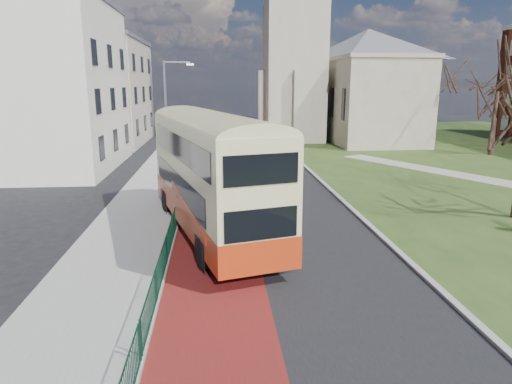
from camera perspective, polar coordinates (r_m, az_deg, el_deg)
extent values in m
plane|color=black|center=(16.49, -1.02, -10.14)|extent=(160.00, 160.00, 0.00)
cube|color=black|center=(35.79, -0.91, 2.82)|extent=(9.00, 120.00, 0.01)
cube|color=#591414|center=(35.70, -5.24, 2.74)|extent=(3.40, 120.00, 0.01)
cube|color=gray|center=(35.90, -11.32, 2.69)|extent=(4.00, 120.00, 0.12)
cube|color=#999993|center=(35.74, -8.13, 2.77)|extent=(0.25, 120.00, 0.13)
cube|color=#999993|center=(38.33, 5.76, 3.56)|extent=(0.25, 80.00, 0.13)
cylinder|color=#0D3927|center=(19.95, -10.35, -2.78)|extent=(0.04, 24.00, 0.04)
cylinder|color=#0D3927|center=(20.23, -10.24, -5.37)|extent=(0.04, 24.00, 0.04)
cube|color=gray|center=(54.12, 4.84, 19.12)|extent=(6.50, 6.50, 24.00)
cube|color=gray|center=(55.95, 13.45, 10.93)|extent=(9.00, 18.00, 9.00)
pyramid|color=#565960|center=(56.23, 13.92, 19.20)|extent=(9.00, 18.00, 3.60)
cube|color=silver|center=(39.28, -24.89, 11.72)|extent=(10.00, 14.00, 12.50)
cube|color=#B3AB97|center=(54.65, -19.19, 11.56)|extent=(10.00, 16.00, 11.00)
cube|color=#565960|center=(54.84, -19.68, 17.56)|extent=(10.30, 16.30, 0.50)
cylinder|color=gray|center=(33.35, -11.14, 8.93)|extent=(0.16, 0.16, 8.00)
cylinder|color=gray|center=(33.21, -9.85, 15.71)|extent=(1.80, 0.10, 0.10)
cube|color=silver|center=(33.15, -8.23, 15.51)|extent=(0.50, 0.18, 0.12)
cube|color=#AD2E10|center=(20.34, -5.58, -2.15)|extent=(6.03, 12.74, 1.13)
cube|color=beige|center=(19.86, -5.73, 3.98)|extent=(5.98, 12.67, 3.27)
cube|color=black|center=(20.08, -9.82, 0.99)|extent=(2.72, 9.85, 1.07)
cube|color=black|center=(20.76, -2.10, 1.59)|extent=(2.72, 9.85, 1.07)
cube|color=black|center=(19.46, -9.84, 5.67)|extent=(2.98, 10.81, 1.02)
cube|color=black|center=(20.16, -1.84, 6.12)|extent=(2.98, 10.81, 1.02)
cube|color=black|center=(25.98, -9.14, 3.83)|extent=(2.47, 0.74, 1.19)
cube|color=black|center=(25.75, -9.28, 7.55)|extent=(2.47, 0.74, 1.02)
cube|color=orange|center=(25.70, -9.33, 8.98)|extent=(1.97, 0.62, 0.34)
cylinder|color=black|center=(24.23, -11.13, -1.18)|extent=(0.63, 1.22, 1.17)
cylinder|color=black|center=(24.76, -5.10, -0.66)|extent=(0.63, 1.22, 1.17)
cylinder|color=black|center=(16.77, -6.65, -7.65)|extent=(0.63, 1.22, 1.17)
cylinder|color=black|center=(17.53, 1.81, -6.62)|extent=(0.63, 1.22, 1.17)
cylinder|color=black|center=(48.14, 27.43, 6.16)|extent=(0.58, 0.58, 3.42)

